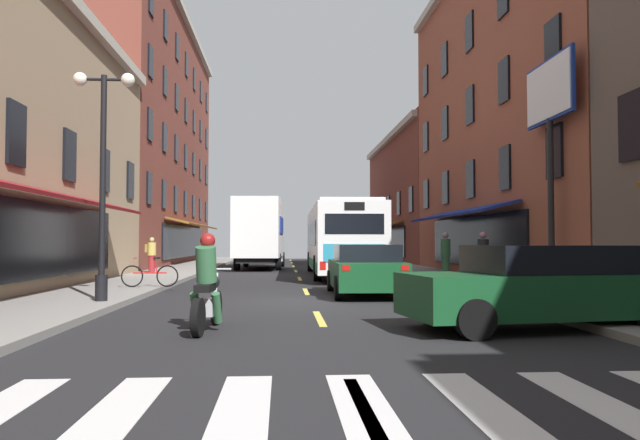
# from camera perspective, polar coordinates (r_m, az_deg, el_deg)

# --- Properties ---
(ground_plane) EXTENTS (34.80, 80.00, 0.10)m
(ground_plane) POSITION_cam_1_polar(r_m,az_deg,el_deg) (15.56, -0.87, -7.82)
(ground_plane) COLOR black
(lane_centre_dashes) EXTENTS (0.14, 73.90, 0.01)m
(lane_centre_dashes) POSITION_cam_1_polar(r_m,az_deg,el_deg) (15.31, -0.83, -7.72)
(lane_centre_dashes) COLOR #DBCC4C
(lane_centre_dashes) RESTS_ON ground
(crosswalk_near) EXTENTS (7.10, 2.80, 0.01)m
(crosswalk_near) POSITION_cam_1_polar(r_m,az_deg,el_deg) (5.72, 4.20, -17.29)
(crosswalk_near) COLOR silver
(crosswalk_near) RESTS_ON ground
(sidewalk_left) EXTENTS (3.00, 80.00, 0.14)m
(sidewalk_left) POSITION_cam_1_polar(r_m,az_deg,el_deg) (16.36, -22.15, -6.97)
(sidewalk_left) COLOR gray
(sidewalk_left) RESTS_ON ground
(sidewalk_right) EXTENTS (3.00, 80.00, 0.14)m
(sidewalk_right) POSITION_cam_1_polar(r_m,az_deg,el_deg) (16.89, 19.70, -6.84)
(sidewalk_right) COLOR gray
(sidewalk_right) RESTS_ON ground
(billboard_sign) EXTENTS (0.40, 2.98, 6.71)m
(billboard_sign) POSITION_cam_1_polar(r_m,az_deg,el_deg) (19.14, 20.78, 9.38)
(billboard_sign) COLOR black
(billboard_sign) RESTS_ON sidewalk_right
(transit_bus) EXTENTS (2.78, 12.44, 3.11)m
(transit_bus) POSITION_cam_1_polar(r_m,az_deg,el_deg) (27.13, 1.88, -1.82)
(transit_bus) COLOR white
(transit_bus) RESTS_ON ground
(box_truck) EXTENTS (2.75, 8.14, 3.82)m
(box_truck) POSITION_cam_1_polar(r_m,az_deg,el_deg) (34.23, -5.62, -1.26)
(box_truck) COLOR white
(box_truck) RESTS_ON ground
(sedan_near) EXTENTS (2.00, 4.38, 1.44)m
(sedan_near) POSITION_cam_1_polar(r_m,az_deg,el_deg) (17.23, 4.26, -4.66)
(sedan_near) COLOR #144723
(sedan_near) RESTS_ON ground
(sedan_mid) EXTENTS (4.79, 2.50, 1.45)m
(sedan_mid) POSITION_cam_1_polar(r_m,az_deg,el_deg) (11.21, 19.93, -5.89)
(sedan_mid) COLOR #144723
(sedan_mid) RESTS_ON ground
(sedan_far) EXTENTS (2.03, 4.57, 1.37)m
(sedan_far) POSITION_cam_1_polar(r_m,az_deg,el_deg) (46.34, -4.99, -3.07)
(sedan_far) COLOR black
(sedan_far) RESTS_ON ground
(motorcycle_rider) EXTENTS (0.63, 2.07, 1.66)m
(motorcycle_rider) POSITION_cam_1_polar(r_m,az_deg,el_deg) (10.52, -10.54, -6.39)
(motorcycle_rider) COLOR black
(motorcycle_rider) RESTS_ON ground
(bicycle_near) EXTENTS (1.71, 0.48, 0.91)m
(bicycle_near) POSITION_cam_1_polar(r_m,az_deg,el_deg) (19.21, -15.69, -5.01)
(bicycle_near) COLOR black
(bicycle_near) RESTS_ON sidewalk_left
(pedestrian_near) EXTENTS (0.51, 0.47, 1.58)m
(pedestrian_near) POSITION_cam_1_polar(r_m,az_deg,el_deg) (28.38, -15.56, -3.09)
(pedestrian_near) COLOR maroon
(pedestrian_near) RESTS_ON sidewalk_left
(pedestrian_mid) EXTENTS (0.36, 0.36, 1.72)m
(pedestrian_mid) POSITION_cam_1_polar(r_m,az_deg,el_deg) (22.83, 11.72, -3.25)
(pedestrian_mid) COLOR #33663F
(pedestrian_mid) RESTS_ON sidewalk_right
(pedestrian_far) EXTENTS (0.36, 0.36, 1.70)m
(pedestrian_far) POSITION_cam_1_polar(r_m,az_deg,el_deg) (20.46, 15.09, -3.39)
(pedestrian_far) COLOR #B29947
(pedestrian_far) RESTS_ON sidewalk_right
(street_lamp_twin) EXTENTS (1.42, 0.32, 5.35)m
(street_lamp_twin) POSITION_cam_1_polar(r_m,az_deg,el_deg) (15.08, -19.74, 4.11)
(street_lamp_twin) COLOR black
(street_lamp_twin) RESTS_ON sidewalk_left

